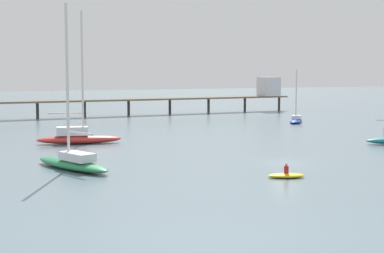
{
  "coord_description": "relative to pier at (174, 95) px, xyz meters",
  "views": [
    {
      "loc": [
        -28.25,
        -43.98,
        8.2
      ],
      "look_at": [
        0.0,
        20.58,
        1.5
      ],
      "focal_mm": 54.96,
      "sensor_mm": 36.0,
      "label": 1
    }
  ],
  "objects": [
    {
      "name": "pier",
      "position": [
        0.0,
        0.0,
        0.0
      ],
      "size": [
        76.1,
        5.99,
        6.92
      ],
      "color": "brown",
      "rests_on": "ground_plane"
    },
    {
      "name": "dinghy_yellow",
      "position": [
        -16.93,
        -65.3,
        -3.42
      ],
      "size": [
        3.12,
        2.18,
        1.14
      ],
      "color": "yellow",
      "rests_on": "ground_plane"
    },
    {
      "name": "sailboat_red",
      "position": [
        -26.9,
        -37.91,
        -2.73
      ],
      "size": [
        9.67,
        4.18,
        14.83
      ],
      "color": "red",
      "rests_on": "ground_plane"
    },
    {
      "name": "ground_plane",
      "position": [
        -13.19,
        -59.25,
        -3.63
      ],
      "size": [
        400.0,
        400.0,
        0.0
      ],
      "primitive_type": "plane",
      "color": "slate"
    },
    {
      "name": "sailboat_blue",
      "position": [
        10.74,
        -25.09,
        -3.08
      ],
      "size": [
        5.57,
        6.07,
        8.35
      ],
      "color": "#2D4CB7",
      "rests_on": "ground_plane"
    },
    {
      "name": "sailboat_green",
      "position": [
        -31.14,
        -54.91,
        -2.86
      ],
      "size": [
        5.49,
        9.82,
        13.74
      ],
      "color": "#287F4C",
      "rests_on": "ground_plane"
    }
  ]
}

